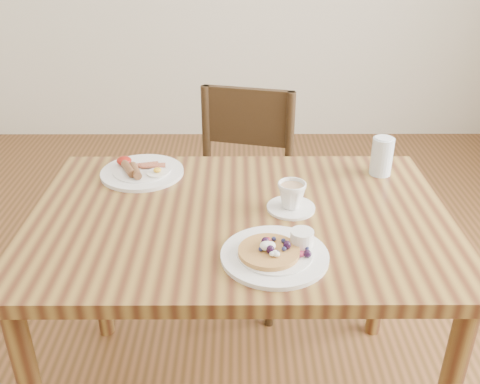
{
  "coord_description": "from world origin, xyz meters",
  "views": [
    {
      "loc": [
        -0.0,
        -1.32,
        1.52
      ],
      "look_at": [
        0.0,
        0.0,
        0.82
      ],
      "focal_mm": 40.0,
      "sensor_mm": 36.0,
      "label": 1
    }
  ],
  "objects_px": {
    "teacup_saucer": "(291,198)",
    "breakfast_plate": "(141,171)",
    "pancake_plate": "(276,252)",
    "chair_far": "(240,188)",
    "dining_table": "(240,243)",
    "water_glass": "(382,156)"
  },
  "relations": [
    {
      "from": "teacup_saucer",
      "to": "breakfast_plate",
      "type": "bearing_deg",
      "value": 153.83
    },
    {
      "from": "pancake_plate",
      "to": "breakfast_plate",
      "type": "distance_m",
      "value": 0.63
    },
    {
      "from": "chair_far",
      "to": "pancake_plate",
      "type": "distance_m",
      "value": 0.91
    },
    {
      "from": "chair_far",
      "to": "pancake_plate",
      "type": "relative_size",
      "value": 3.26
    },
    {
      "from": "dining_table",
      "to": "water_glass",
      "type": "distance_m",
      "value": 0.55
    },
    {
      "from": "chair_far",
      "to": "water_glass",
      "type": "height_order",
      "value": "chair_far"
    },
    {
      "from": "dining_table",
      "to": "breakfast_plate",
      "type": "relative_size",
      "value": 4.44
    },
    {
      "from": "chair_far",
      "to": "teacup_saucer",
      "type": "bearing_deg",
      "value": 116.94
    },
    {
      "from": "dining_table",
      "to": "water_glass",
      "type": "bearing_deg",
      "value": 29.48
    },
    {
      "from": "breakfast_plate",
      "to": "water_glass",
      "type": "xyz_separation_m",
      "value": [
        0.78,
        0.0,
        0.05
      ]
    },
    {
      "from": "chair_far",
      "to": "water_glass",
      "type": "bearing_deg",
      "value": 153.26
    },
    {
      "from": "chair_far",
      "to": "teacup_saucer",
      "type": "height_order",
      "value": "chair_far"
    },
    {
      "from": "water_glass",
      "to": "breakfast_plate",
      "type": "bearing_deg",
      "value": -179.93
    },
    {
      "from": "dining_table",
      "to": "breakfast_plate",
      "type": "bearing_deg",
      "value": 141.38
    },
    {
      "from": "pancake_plate",
      "to": "breakfast_plate",
      "type": "relative_size",
      "value": 1.0
    },
    {
      "from": "dining_table",
      "to": "pancake_plate",
      "type": "bearing_deg",
      "value": -67.42
    },
    {
      "from": "water_glass",
      "to": "dining_table",
      "type": "bearing_deg",
      "value": -150.52
    },
    {
      "from": "dining_table",
      "to": "water_glass",
      "type": "xyz_separation_m",
      "value": [
        0.46,
        0.26,
        0.16
      ]
    },
    {
      "from": "teacup_saucer",
      "to": "water_glass",
      "type": "bearing_deg",
      "value": 36.71
    },
    {
      "from": "breakfast_plate",
      "to": "teacup_saucer",
      "type": "distance_m",
      "value": 0.53
    },
    {
      "from": "breakfast_plate",
      "to": "dining_table",
      "type": "bearing_deg",
      "value": -38.62
    },
    {
      "from": "breakfast_plate",
      "to": "chair_far",
      "type": "bearing_deg",
      "value": 50.24
    }
  ]
}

